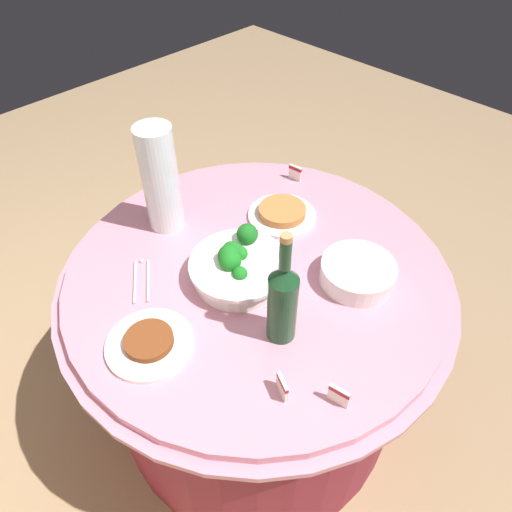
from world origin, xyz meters
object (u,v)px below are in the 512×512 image
(broccoli_bowl, at_px, (238,266))
(label_placard_front, at_px, (295,172))
(wine_bottle, at_px, (283,300))
(serving_tongs, at_px, (141,279))
(food_plate_peanuts, at_px, (282,213))
(food_plate_stir_fry, at_px, (150,343))
(label_placard_rear, at_px, (339,395))
(plate_stack, at_px, (358,273))
(decorative_fruit_vase, at_px, (161,185))
(label_placard_mid, at_px, (282,386))

(broccoli_bowl, relative_size, label_placard_front, 5.09)
(wine_bottle, relative_size, serving_tongs, 2.17)
(wine_bottle, relative_size, food_plate_peanuts, 1.53)
(food_plate_stir_fry, bearing_deg, food_plate_peanuts, -80.13)
(food_plate_peanuts, relative_size, label_placard_front, 4.00)
(broccoli_bowl, relative_size, label_placard_rear, 5.09)
(label_placard_rear, bearing_deg, serving_tongs, 8.13)
(food_plate_stir_fry, bearing_deg, serving_tongs, -30.18)
(plate_stack, bearing_deg, broccoli_bowl, 42.18)
(decorative_fruit_vase, xyz_separation_m, label_placard_front, (-0.13, -0.47, -0.12))
(wine_bottle, xyz_separation_m, food_plate_stir_fry, (0.21, 0.26, -0.12))
(broccoli_bowl, bearing_deg, label_placard_mid, 151.03)
(broccoli_bowl, bearing_deg, wine_bottle, 164.08)
(label_placard_mid, bearing_deg, wine_bottle, -46.66)
(label_placard_mid, bearing_deg, label_placard_rear, -145.47)
(serving_tongs, distance_m, food_plate_stir_fry, 0.23)
(decorative_fruit_vase, bearing_deg, broccoli_bowl, 179.72)
(decorative_fruit_vase, distance_m, food_plate_stir_fry, 0.49)
(decorative_fruit_vase, distance_m, label_placard_mid, 0.70)
(label_placard_mid, bearing_deg, label_placard_front, -50.75)
(serving_tongs, bearing_deg, label_placard_front, -88.75)
(wine_bottle, bearing_deg, plate_stack, -95.53)
(wine_bottle, bearing_deg, label_placard_front, -51.77)
(broccoli_bowl, relative_size, food_plate_peanuts, 1.27)
(wine_bottle, xyz_separation_m, serving_tongs, (0.40, 0.14, -0.12))
(plate_stack, xyz_separation_m, label_placard_mid, (-0.09, 0.41, 0.00))
(broccoli_bowl, xyz_separation_m, food_plate_stir_fry, (-0.01, 0.32, -0.03))
(broccoli_bowl, xyz_separation_m, label_placard_front, (0.20, -0.47, -0.01))
(broccoli_bowl, bearing_deg, food_plate_peanuts, -72.21)
(label_placard_front, height_order, label_placard_mid, same)
(decorative_fruit_vase, bearing_deg, food_plate_stir_fry, 136.98)
(serving_tongs, bearing_deg, food_plate_peanuts, -101.09)
(food_plate_stir_fry, distance_m, label_placard_front, 0.82)
(food_plate_peanuts, distance_m, label_placard_mid, 0.63)
(label_placard_rear, bearing_deg, food_plate_stir_fry, 25.78)
(wine_bottle, distance_m, food_plate_peanuts, 0.48)
(label_placard_front, xyz_separation_m, label_placard_mid, (-0.54, 0.66, 0.00))
(food_plate_peanuts, bearing_deg, label_placard_mid, 132.33)
(plate_stack, distance_m, food_plate_peanuts, 0.34)
(decorative_fruit_vase, relative_size, food_plate_stir_fry, 1.55)
(broccoli_bowl, distance_m, decorative_fruit_vase, 0.35)
(broccoli_bowl, bearing_deg, decorative_fruit_vase, -0.28)
(plate_stack, height_order, food_plate_stir_fry, plate_stack)
(broccoli_bowl, height_order, label_placard_rear, broccoli_bowl)
(serving_tongs, distance_m, label_placard_rear, 0.63)
(serving_tongs, bearing_deg, plate_stack, -135.36)
(label_placard_rear, bearing_deg, plate_stack, -60.27)
(serving_tongs, relative_size, label_placard_rear, 2.82)
(broccoli_bowl, distance_m, label_placard_mid, 0.38)
(wine_bottle, bearing_deg, food_plate_peanuts, -48.04)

